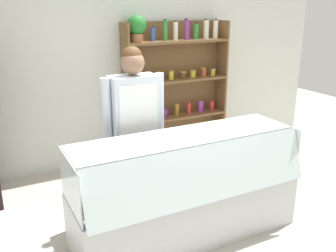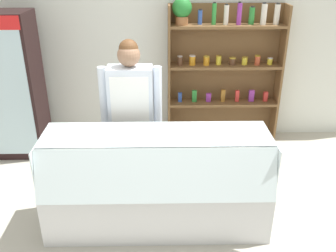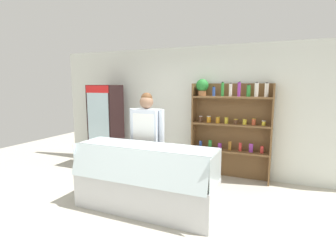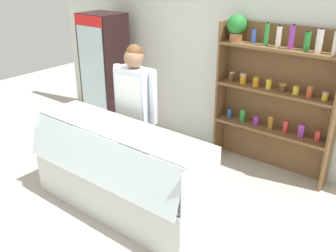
% 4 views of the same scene
% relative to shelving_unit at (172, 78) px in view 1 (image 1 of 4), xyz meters
% --- Properties ---
extents(ground_plane, '(12.00, 12.00, 0.00)m').
position_rel_shelving_unit_xyz_m(ground_plane, '(-0.75, -1.99, -1.15)').
color(ground_plane, '#B7B2A3').
extents(back_wall, '(6.80, 0.10, 2.70)m').
position_rel_shelving_unit_xyz_m(back_wall, '(-0.75, 0.19, 0.20)').
color(back_wall, silver).
rests_on(back_wall, ground).
extents(shelving_unit, '(1.56, 0.29, 2.02)m').
position_rel_shelving_unit_xyz_m(shelving_unit, '(0.00, 0.00, 0.00)').
color(shelving_unit, brown).
rests_on(shelving_unit, ground).
extents(deli_display_case, '(2.16, 0.75, 1.01)m').
position_rel_shelving_unit_xyz_m(deli_display_case, '(-0.87, -1.93, -0.83)').
color(deli_display_case, silver).
rests_on(deli_display_case, ground).
extents(shop_clerk, '(0.65, 0.25, 1.77)m').
position_rel_shelving_unit_xyz_m(shop_clerk, '(-1.14, -1.35, -0.08)').
color(shop_clerk, '#383D51').
rests_on(shop_clerk, ground).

